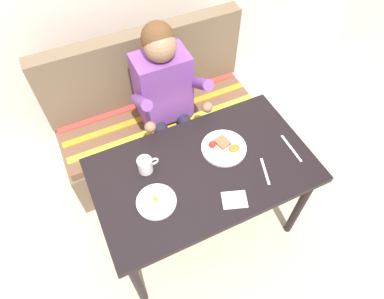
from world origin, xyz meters
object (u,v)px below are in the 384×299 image
at_px(person, 167,96).
at_px(napkin, 234,200).
at_px(knife, 291,148).
at_px(plate_breakfast, 224,147).
at_px(plate_eggs, 156,201).
at_px(couch, 157,121).
at_px(table, 203,176).
at_px(coffee_mug, 145,165).
at_px(fork, 265,171).

xyz_separation_m(person, napkin, (0.02, -0.83, -0.01)).
bearing_deg(knife, person, 126.82).
bearing_deg(napkin, person, 91.49).
distance_m(person, plate_breakfast, 0.53).
xyz_separation_m(person, plate_eggs, (-0.34, -0.67, -0.00)).
height_order(plate_breakfast, napkin, plate_breakfast).
bearing_deg(napkin, plate_breakfast, 71.16).
distance_m(couch, person, 0.45).
relative_size(couch, plate_breakfast, 5.62).
height_order(table, person, person).
xyz_separation_m(plate_breakfast, plate_eggs, (-0.47, -0.15, -0.00)).
relative_size(plate_breakfast, plate_eggs, 1.25).
bearing_deg(knife, table, 171.75).
height_order(plate_eggs, napkin, plate_eggs).
xyz_separation_m(couch, knife, (0.51, -0.86, 0.40)).
distance_m(table, knife, 0.52).
xyz_separation_m(coffee_mug, knife, (0.79, -0.22, -0.05)).
height_order(plate_eggs, knife, plate_eggs).
bearing_deg(person, napkin, -88.51).
relative_size(table, plate_eggs, 5.86).
relative_size(table, napkin, 9.49).
xyz_separation_m(napkin, knife, (0.45, 0.15, -0.00)).
bearing_deg(fork, person, 127.04).
relative_size(couch, person, 1.19).
distance_m(napkin, knife, 0.48).
relative_size(person, fork, 7.13).
bearing_deg(knife, couch, 122.61).
distance_m(table, plate_eggs, 0.33).
height_order(plate_breakfast, plate_eggs, plate_breakfast).
bearing_deg(plate_breakfast, fork, -60.98).
height_order(table, knife, knife).
height_order(napkin, knife, napkin).
bearing_deg(coffee_mug, table, -23.84).
height_order(person, fork, person).
relative_size(table, plate_breakfast, 4.68).
xyz_separation_m(table, plate_eggs, (-0.31, -0.08, 0.09)).
xyz_separation_m(coffee_mug, fork, (0.57, -0.28, -0.05)).
bearing_deg(knife, plate_eggs, -178.79).
height_order(coffee_mug, knife, coffee_mug).
height_order(napkin, fork, napkin).
relative_size(plate_eggs, fork, 1.20).
xyz_separation_m(couch, napkin, (0.05, -1.00, 0.40)).
xyz_separation_m(plate_eggs, fork, (0.60, -0.08, -0.01)).
relative_size(plate_breakfast, coffee_mug, 2.17).
bearing_deg(napkin, plate_eggs, 156.50).
bearing_deg(fork, couch, 125.53).
bearing_deg(table, fork, -28.70).
bearing_deg(table, napkin, -77.13).
distance_m(plate_breakfast, fork, 0.27).
height_order(coffee_mug, napkin, coffee_mug).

